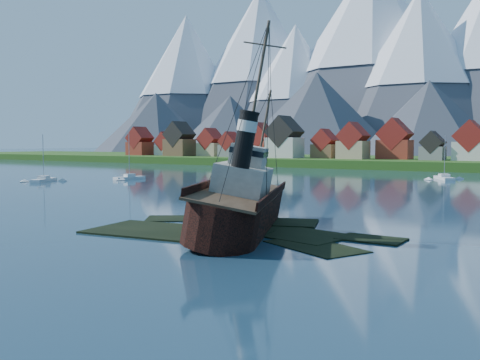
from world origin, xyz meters
The scene contains 9 objects.
ground centered at (0.00, 0.00, 0.00)m, with size 1400.00×1400.00×0.00m, color #1B374C.
shoal centered at (1.78, 2.15, -0.35)m, with size 31.71×21.24×1.14m.
seawall centered at (0.00, 132.00, 0.00)m, with size 600.00×2.50×2.00m, color #3F3D38.
town centered at (-33.12, 152.18, 8.99)m, with size 250.96×16.69×17.30m.
tugboat_wreck centered at (1.70, 3.45, 2.80)m, with size 6.49×27.98×22.18m.
sailboat_a centered at (-75.35, 36.34, 0.26)m, with size 6.60×9.46×11.57m.
sailboat_b centered at (-63.47, 52.42, 0.28)m, with size 3.41×8.52×12.02m.
sailboat_c centered at (-35.04, 63.65, 0.22)m, with size 4.66×7.82×9.88m.
sailboat_e centered at (2.08, 95.16, 0.25)m, with size 6.91×9.93×11.54m.
Camera 1 is at (31.77, -43.44, 9.13)m, focal length 40.00 mm.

